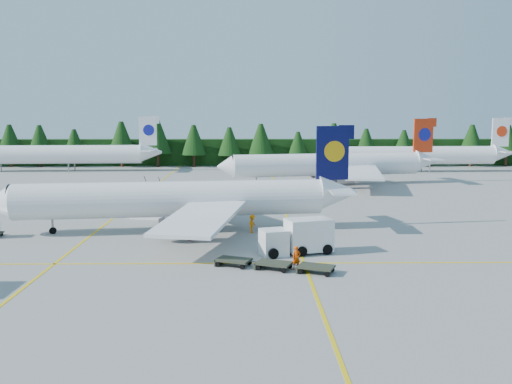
{
  "coord_description": "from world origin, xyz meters",
  "views": [
    {
      "loc": [
        1.54,
        -50.51,
        11.95
      ],
      "look_at": [
        2.36,
        10.56,
        3.5
      ],
      "focal_mm": 40.0,
      "sensor_mm": 36.0,
      "label": 1
    }
  ],
  "objects_px": {
    "airliner_red": "(324,165)",
    "airstairs": "(151,211)",
    "service_truck": "(296,237)",
    "airliner_navy": "(165,200)"
  },
  "relations": [
    {
      "from": "airliner_navy",
      "to": "airliner_red",
      "type": "xyz_separation_m",
      "value": [
        21.15,
        37.8,
        0.12
      ]
    },
    {
      "from": "airstairs",
      "to": "service_truck",
      "type": "xyz_separation_m",
      "value": [
        15.31,
        -17.25,
        0.67
      ]
    },
    {
      "from": "airstairs",
      "to": "airliner_red",
      "type": "bearing_deg",
      "value": 65.32
    },
    {
      "from": "airliner_navy",
      "to": "airliner_red",
      "type": "relative_size",
      "value": 0.97
    },
    {
      "from": "airliner_navy",
      "to": "service_truck",
      "type": "distance_m",
      "value": 16.03
    },
    {
      "from": "airliner_red",
      "to": "service_truck",
      "type": "bearing_deg",
      "value": -111.53
    },
    {
      "from": "service_truck",
      "to": "airliner_red",
      "type": "bearing_deg",
      "value": 63.38
    },
    {
      "from": "airliner_navy",
      "to": "airliner_red",
      "type": "distance_m",
      "value": 43.32
    },
    {
      "from": "airliner_red",
      "to": "airstairs",
      "type": "xyz_separation_m",
      "value": [
        -23.86,
        -30.3,
        -2.53
      ]
    },
    {
      "from": "service_truck",
      "to": "airliner_navy",
      "type": "bearing_deg",
      "value": 125.85
    }
  ]
}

